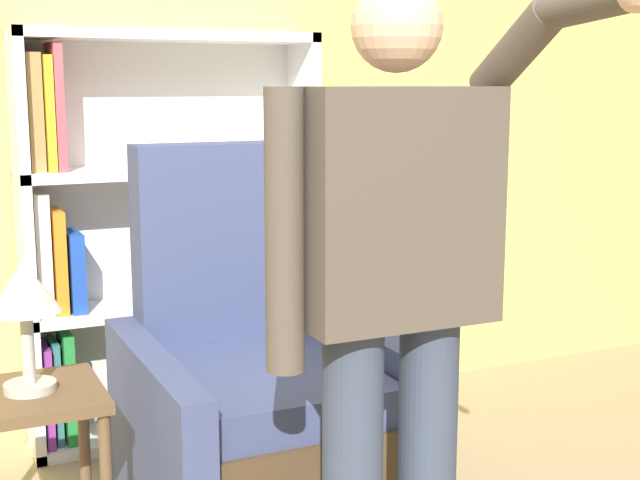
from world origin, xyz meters
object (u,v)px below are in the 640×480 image
bookcase (148,239)px  side_table (32,425)px  table_lamp (25,297)px  person_standing (395,282)px  armchair (258,409)px

bookcase → side_table: bearing=-123.1°
bookcase → table_lamp: 1.07m
bookcase → person_standing: person_standing is taller
person_standing → side_table: person_standing is taller
table_lamp → person_standing: bearing=-46.2°
bookcase → table_lamp: bookcase is taller
bookcase → armchair: (0.14, -0.86, -0.45)m
person_standing → table_lamp: bearing=133.8°
side_table → table_lamp: 0.39m
armchair → table_lamp: bearing=-177.0°
armchair → side_table: bearing=-177.0°
armchair → person_standing: (0.04, -0.83, 0.60)m
side_table → bookcase: bearing=56.9°
person_standing → side_table: bearing=133.8°
person_standing → side_table: 1.22m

